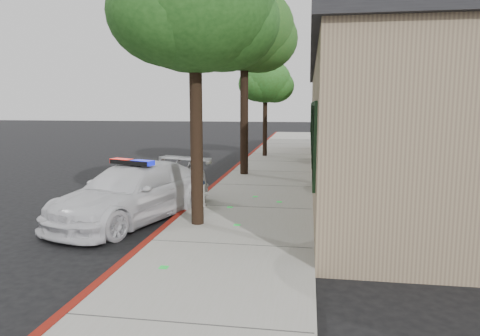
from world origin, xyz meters
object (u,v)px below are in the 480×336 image
Objects in this scene: street_tree_mid at (245,33)px; street_tree_near at (195,10)px; street_tree_far at (266,83)px; fire_hydrant at (200,192)px; clapboard_building at (410,121)px; police_car at (133,192)px.

street_tree_near is at bearing -90.03° from street_tree_mid.
street_tree_near is 1.25× the size of street_tree_far.
fire_hydrant is 0.10× the size of street_tree_mid.
clapboard_building is 10.08m from street_tree_near.
street_tree_mid is (1.72, 6.40, 4.58)m from police_car.
clapboard_building is 10.60m from police_car.
fire_hydrant is at bearing -93.90° from street_tree_mid.
clapboard_building reaches higher than police_car.
police_car is 7.02× the size of fire_hydrant.
clapboard_building is at bearing 61.69° from police_car.
clapboard_building is 4.36× the size of street_tree_far.
clapboard_building is 29.68× the size of fire_hydrant.
street_tree_far is at bearing 89.11° from street_tree_near.
clapboard_building is at bearing 32.85° from fire_hydrant.
street_tree_near is (1.71, -0.57, 3.95)m from police_car.
street_tree_mid reaches higher than police_car.
street_tree_far reaches higher than clapboard_building.
clapboard_building is 4.23× the size of police_car.
street_tree_near is 12.79m from street_tree_far.
street_tree_far is (0.19, 5.79, -1.50)m from street_tree_mid.
street_tree_far is (0.56, 11.13, 3.24)m from fire_hydrant.
police_car is at bearing 161.51° from street_tree_near.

